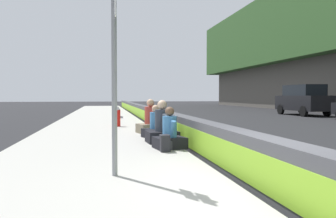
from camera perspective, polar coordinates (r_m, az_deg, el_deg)
The scene contains 11 objects.
ground_plane at distance 5.23m, azimuth 17.79°, elevation -14.26°, with size 160.00×160.00×0.00m, color #232326.
sidewalk_strip at distance 4.62m, azimuth -13.71°, elevation -15.55°, with size 80.00×4.40×0.14m, color #A8A59E.
jersey_barrier at distance 5.12m, azimuth 17.82°, elevation -9.70°, with size 76.00×0.45×0.85m.
route_sign_post at distance 5.67m, azimuth -9.13°, elevation 9.69°, with size 0.44×0.09×3.60m.
fire_hydrant at distance 14.68m, azimuth -8.58°, elevation -1.20°, with size 0.26×0.46×0.88m.
seated_person_foreground at distance 8.51m, azimuth 0.28°, elevation -4.51°, with size 0.76×0.85×1.06m.
seated_person_middle at distance 9.56m, azimuth -1.00°, elevation -3.47°, with size 0.80×0.92×1.21m.
seated_person_rear at distance 10.73m, azimuth -2.14°, elevation -3.12°, with size 0.83×0.90×1.04m.
seated_person_far at distance 12.00m, azimuth -3.01°, elevation -2.28°, with size 0.94×1.03×1.22m.
backpack at distance 8.06m, azimuth -0.49°, elevation -5.87°, with size 0.32×0.28×0.40m.
parked_car_fourth at distance 26.98m, azimuth 22.04°, elevation 1.51°, with size 4.81×2.08×2.28m.
Camera 1 is at (-4.39, 2.42, 1.48)m, focal length 35.75 mm.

